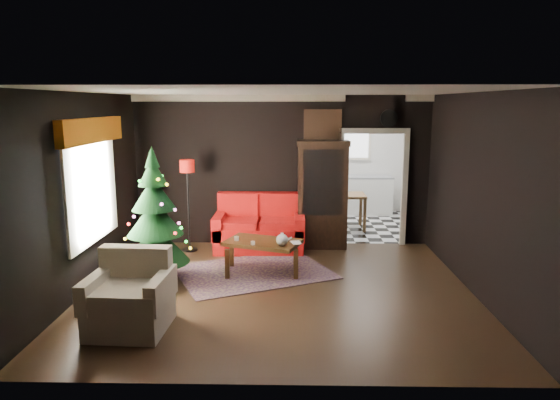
{
  "coord_description": "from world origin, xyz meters",
  "views": [
    {
      "loc": [
        0.17,
        -6.9,
        2.64
      ],
      "look_at": [
        0.0,
        0.9,
        1.15
      ],
      "focal_mm": 32.4,
      "sensor_mm": 36.0,
      "label": 1
    }
  ],
  "objects_px": {
    "loveseat": "(259,223)",
    "armchair": "(129,293)",
    "floor_lamp": "(188,206)",
    "christmas_tree": "(155,214)",
    "kitchen_table": "(348,211)",
    "curio_cabinet": "(322,197)",
    "teapot": "(282,239)",
    "wall_clock": "(389,118)",
    "coffee_table": "(263,256)"
  },
  "relations": [
    {
      "from": "floor_lamp",
      "to": "loveseat",
      "type": "bearing_deg",
      "value": 3.52
    },
    {
      "from": "curio_cabinet",
      "to": "teapot",
      "type": "height_order",
      "value": "curio_cabinet"
    },
    {
      "from": "floor_lamp",
      "to": "armchair",
      "type": "relative_size",
      "value": 1.79
    },
    {
      "from": "coffee_table",
      "to": "floor_lamp",
      "type": "bearing_deg",
      "value": 139.04
    },
    {
      "from": "coffee_table",
      "to": "kitchen_table",
      "type": "height_order",
      "value": "kitchen_table"
    },
    {
      "from": "loveseat",
      "to": "christmas_tree",
      "type": "height_order",
      "value": "christmas_tree"
    },
    {
      "from": "curio_cabinet",
      "to": "kitchen_table",
      "type": "bearing_deg",
      "value": 65.56
    },
    {
      "from": "armchair",
      "to": "coffee_table",
      "type": "relative_size",
      "value": 0.82
    },
    {
      "from": "kitchen_table",
      "to": "floor_lamp",
      "type": "bearing_deg",
      "value": -150.66
    },
    {
      "from": "teapot",
      "to": "coffee_table",
      "type": "bearing_deg",
      "value": 138.73
    },
    {
      "from": "loveseat",
      "to": "teapot",
      "type": "distance_m",
      "value": 1.64
    },
    {
      "from": "christmas_tree",
      "to": "coffee_table",
      "type": "distance_m",
      "value": 1.8
    },
    {
      "from": "curio_cabinet",
      "to": "coffee_table",
      "type": "distance_m",
      "value": 1.95
    },
    {
      "from": "loveseat",
      "to": "floor_lamp",
      "type": "bearing_deg",
      "value": -176.48
    },
    {
      "from": "kitchen_table",
      "to": "coffee_table",
      "type": "bearing_deg",
      "value": -119.55
    },
    {
      "from": "christmas_tree",
      "to": "kitchen_table",
      "type": "relative_size",
      "value": 2.49
    },
    {
      "from": "floor_lamp",
      "to": "armchair",
      "type": "xyz_separation_m",
      "value": [
        -0.05,
        -3.3,
        -0.37
      ]
    },
    {
      "from": "christmas_tree",
      "to": "floor_lamp",
      "type": "bearing_deg",
      "value": 84.91
    },
    {
      "from": "curio_cabinet",
      "to": "teapot",
      "type": "distance_m",
      "value": 1.95
    },
    {
      "from": "coffee_table",
      "to": "wall_clock",
      "type": "distance_m",
      "value": 3.5
    },
    {
      "from": "armchair",
      "to": "wall_clock",
      "type": "height_order",
      "value": "wall_clock"
    },
    {
      "from": "teapot",
      "to": "kitchen_table",
      "type": "relative_size",
      "value": 0.28
    },
    {
      "from": "loveseat",
      "to": "floor_lamp",
      "type": "xyz_separation_m",
      "value": [
        -1.28,
        -0.08,
        0.33
      ]
    },
    {
      "from": "christmas_tree",
      "to": "armchair",
      "type": "xyz_separation_m",
      "value": [
        0.1,
        -1.61,
        -0.59
      ]
    },
    {
      "from": "teapot",
      "to": "wall_clock",
      "type": "height_order",
      "value": "wall_clock"
    },
    {
      "from": "wall_clock",
      "to": "loveseat",
      "type": "bearing_deg",
      "value": -170.34
    },
    {
      "from": "curio_cabinet",
      "to": "kitchen_table",
      "type": "distance_m",
      "value": 1.67
    },
    {
      "from": "coffee_table",
      "to": "teapot",
      "type": "relative_size",
      "value": 5.51
    },
    {
      "from": "christmas_tree",
      "to": "kitchen_table",
      "type": "bearing_deg",
      "value": 46.65
    },
    {
      "from": "christmas_tree",
      "to": "teapot",
      "type": "bearing_deg",
      "value": 6.01
    },
    {
      "from": "coffee_table",
      "to": "teapot",
      "type": "bearing_deg",
      "value": -41.27
    },
    {
      "from": "floor_lamp",
      "to": "wall_clock",
      "type": "height_order",
      "value": "wall_clock"
    },
    {
      "from": "loveseat",
      "to": "armchair",
      "type": "bearing_deg",
      "value": -111.45
    },
    {
      "from": "christmas_tree",
      "to": "armchair",
      "type": "relative_size",
      "value": 2.01
    },
    {
      "from": "floor_lamp",
      "to": "wall_clock",
      "type": "bearing_deg",
      "value": 7.52
    },
    {
      "from": "wall_clock",
      "to": "kitchen_table",
      "type": "xyz_separation_m",
      "value": [
        -0.55,
        1.25,
        -2.0
      ]
    },
    {
      "from": "christmas_tree",
      "to": "teapot",
      "type": "relative_size",
      "value": 9.05
    },
    {
      "from": "loveseat",
      "to": "wall_clock",
      "type": "relative_size",
      "value": 5.31
    },
    {
      "from": "teapot",
      "to": "floor_lamp",
      "type": "bearing_deg",
      "value": 138.98
    },
    {
      "from": "floor_lamp",
      "to": "coffee_table",
      "type": "height_order",
      "value": "floor_lamp"
    },
    {
      "from": "loveseat",
      "to": "curio_cabinet",
      "type": "xyz_separation_m",
      "value": [
        1.15,
        0.22,
        0.45
      ]
    },
    {
      "from": "curio_cabinet",
      "to": "armchair",
      "type": "distance_m",
      "value": 4.39
    },
    {
      "from": "armchair",
      "to": "curio_cabinet",
      "type": "bearing_deg",
      "value": 58.47
    },
    {
      "from": "wall_clock",
      "to": "armchair",
      "type": "bearing_deg",
      "value": -134.24
    },
    {
      "from": "loveseat",
      "to": "teapot",
      "type": "xyz_separation_m",
      "value": [
        0.44,
        -1.57,
        0.12
      ]
    },
    {
      "from": "armchair",
      "to": "teapot",
      "type": "distance_m",
      "value": 2.53
    },
    {
      "from": "wall_clock",
      "to": "coffee_table",
      "type": "bearing_deg",
      "value": -142.61
    },
    {
      "from": "loveseat",
      "to": "teapot",
      "type": "relative_size",
      "value": 8.23
    },
    {
      "from": "loveseat",
      "to": "coffee_table",
      "type": "height_order",
      "value": "loveseat"
    },
    {
      "from": "curio_cabinet",
      "to": "armchair",
      "type": "xyz_separation_m",
      "value": [
        -2.48,
        -3.59,
        -0.49
      ]
    }
  ]
}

